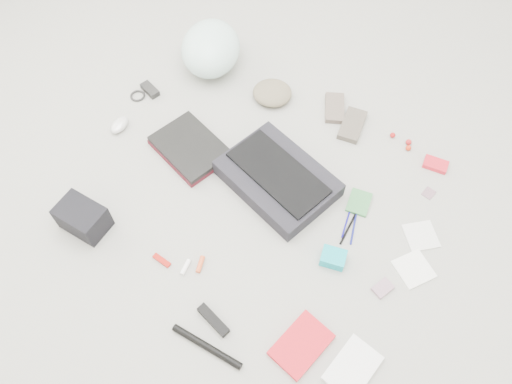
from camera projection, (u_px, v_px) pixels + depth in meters
The scene contains 33 objects.
ground_plane at pixel (256, 198), 2.10m from camera, with size 4.00×4.00×0.00m, color gray.
messenger_bag at pixel (278, 178), 2.11m from camera, with size 0.47×0.33×0.08m, color black.
bag_flap at pixel (278, 173), 2.07m from camera, with size 0.43×0.20×0.01m, color black.
laptop_sleeve at pixel (191, 149), 2.23m from camera, with size 0.32×0.24×0.02m, color #56141E.
laptop at pixel (190, 146), 2.21m from camera, with size 0.32×0.23×0.02m, color black.
bike_helmet at pixel (211, 48), 2.43m from camera, with size 0.29×0.36×0.21m, color #C8F2EC.
beanie at pixel (272, 93), 2.38m from camera, with size 0.19×0.18×0.07m, color #716650.
mitten_left at pixel (335, 108), 2.35m from camera, with size 0.09×0.17×0.03m, color #66584E.
mitten_right at pixel (352, 125), 2.30m from camera, with size 0.09×0.19×0.03m, color #595147.
power_brick at pixel (150, 90), 2.41m from camera, with size 0.10×0.05×0.03m, color black.
cable_coil at pixel (138, 96), 2.40m from camera, with size 0.07×0.07×0.01m, color black.
mouse at pixel (119, 125), 2.29m from camera, with size 0.06×0.11×0.04m, color silver.
camera_bag at pixel (83, 218), 1.98m from camera, with size 0.19×0.13×0.12m, color black.
multitool at pixel (162, 260), 1.94m from camera, with size 0.08×0.02×0.01m, color #A11009.
toiletry_tube_white at pixel (186, 267), 1.93m from camera, with size 0.02×0.02×0.06m, color white.
toiletry_tube_orange at pixel (200, 264), 1.93m from camera, with size 0.02×0.02×0.07m, color #D44F24.
u_lock at pixel (213, 320), 1.81m from camera, with size 0.14×0.04×0.03m, color black.
bike_pump at pixel (207, 347), 1.76m from camera, with size 0.03×0.03×0.28m, color black.
book_red at pixel (301, 345), 1.77m from camera, with size 0.14×0.21×0.02m, color red.
book_white at pixel (353, 368), 1.72m from camera, with size 0.13×0.20×0.02m, color white.
notepad at pixel (359, 202), 2.08m from camera, with size 0.09×0.12×0.01m, color #35743E.
pen_blue at pixel (346, 225), 2.03m from camera, with size 0.01×0.01×0.12m, color #100B7F.
pen_black at pixel (348, 229), 2.02m from camera, with size 0.01×0.01×0.16m, color black.
pen_navy at pixel (353, 229), 2.02m from camera, with size 0.01×0.01×0.14m, color navy.
accordion_wallet at pixel (333, 258), 1.93m from camera, with size 0.09×0.08×0.05m, color #09A5B7.
card_deck at pixel (383, 288), 1.88m from camera, with size 0.05×0.08×0.01m, color gray.
napkin_top at pixel (421, 236), 2.00m from camera, with size 0.12×0.12×0.01m, color silver.
napkin_bottom at pixel (414, 269), 1.93m from camera, with size 0.13×0.13×0.01m, color white.
lollipop_a at pixel (393, 135), 2.27m from camera, with size 0.02×0.02×0.02m, color #A41313.
lollipop_b at pixel (409, 142), 2.24m from camera, with size 0.03×0.03×0.03m, color #A91B1E.
lollipop_c at pixel (408, 148), 2.23m from camera, with size 0.03×0.03×0.03m, color red.
altoids_tin at pixel (436, 164), 2.18m from camera, with size 0.10×0.06×0.02m, color red.
stamp_sheet at pixel (429, 193), 2.11m from camera, with size 0.04×0.05×0.00m, color slate.
Camera 1 is at (0.52, -0.96, 1.80)m, focal length 35.00 mm.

